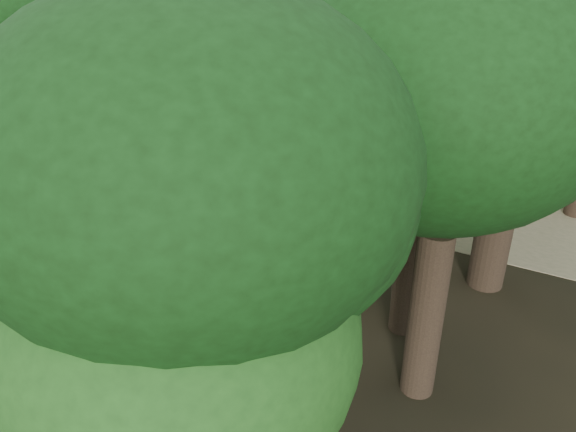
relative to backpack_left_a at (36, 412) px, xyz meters
The scene contains 47 objects.
ground 4.58m from the backpack_left_a, 81.73° to the left, with size 120.00×120.00×0.00m, color black.
sand_beach 20.53m from the backpack_left_a, 88.17° to the left, with size 40.00×22.00×0.02m, color tan.
water_bay 43.05m from the backpack_left_a, 136.72° to the left, with size 50.00×60.00×0.02m, color #2B4759.
distant_hill 65.62m from the backpack_left_a, 126.84° to the left, with size 32.00×16.00×12.00m, color black.
boardwalk 5.57m from the backpack_left_a, 83.21° to the left, with size 2.00×12.00×0.12m, color slate.
backpack_left_a is the anchor object (origin of this frame).
backpack_left_b 0.84m from the backpack_left_a, 87.84° to the left, with size 0.38×0.27×0.71m, color black, non-canonical shape.
backpack_left_c 1.19m from the backpack_left_a, 95.83° to the left, with size 0.42×0.30×0.78m, color navy, non-canonical shape.
backpack_left_d 2.35m from the backpack_left_a, 92.30° to the left, with size 0.35×0.25×0.53m, color navy, non-canonical shape.
backpack_right_b 1.45m from the backpack_left_a, 29.35° to the left, with size 0.36×0.26×0.66m, color navy, non-canonical shape.
backpack_right_c 1.99m from the backpack_left_a, 45.12° to the left, with size 0.34×0.24×0.59m, color navy, non-canonical shape.
backpack_right_d 2.31m from the backpack_left_a, 54.24° to the left, with size 0.33×0.24×0.51m, color #3B3D1B, non-canonical shape.
duffel_right_khaki 2.82m from the backpack_left_a, 60.34° to the left, with size 0.43×0.64×0.43m, color olive, non-canonical shape.
duffel_right_black 3.32m from the backpack_left_a, 64.43° to the left, with size 0.39×0.63×0.39m, color black, non-canonical shape.
suitcase_on_boardwalk 2.20m from the backpack_left_a, 91.11° to the left, with size 0.43×0.24×0.67m, color black, non-canonical shape.
lone_suitcase_on_sand 12.79m from the backpack_left_a, 85.19° to the left, with size 0.43×0.24×0.67m, color black, non-canonical shape.
hat_brown 0.96m from the backpack_left_a, 85.25° to the left, with size 0.43×0.43×0.13m, color #51351E, non-canonical shape.
hat_white 1.34m from the backpack_left_a, 97.53° to the left, with size 0.39×0.39×0.13m, color silver, non-canonical shape.
kayak 15.55m from the backpack_left_a, 98.89° to the left, with size 0.74×3.40×0.34m, color #B50F1B.
sun_lounger 15.02m from the backpack_left_a, 73.65° to the left, with size 0.59×1.83×0.59m, color silver, non-canonical shape.
tree_right_a 4.77m from the backpack_left_a, ahead, with size 4.52×4.52×7.53m, color black, non-canonical shape.
tree_right_b 7.81m from the backpack_left_a, 37.52° to the left, with size 4.92×4.92×8.79m, color black, non-canonical shape.
tree_right_c 8.21m from the backpack_left_a, 51.63° to the left, with size 4.87×4.87×8.44m, color black, non-canonical shape.
tree_right_d 11.57m from the backpack_left_a, 55.42° to the left, with size 6.61×6.61×12.11m, color black, non-canonical shape.
tree_right_e 13.22m from the backpack_left_a, 69.74° to the left, with size 4.85×4.85×8.72m, color black, non-canonical shape.
tree_left_b 7.05m from the backpack_left_a, 132.55° to the left, with size 4.80×4.80×8.64m, color black, non-canonical shape.
tree_left_c 9.17m from the backpack_left_a, 112.73° to the left, with size 4.23×4.23×7.36m, color black, non-canonical shape.
tree_back_a 20.23m from the backpack_left_a, 93.10° to the left, with size 4.83×4.83×8.36m, color black, non-canonical shape.
tree_back_c 20.67m from the backpack_left_a, 73.27° to the left, with size 4.77×4.77×8.59m, color black, non-canonical shape.
tree_back_d 20.40m from the backpack_left_a, 105.25° to the left, with size 4.62×4.62×7.70m, color black, non-canonical shape.
palm_right_a 11.42m from the backpack_left_a, 69.90° to the left, with size 4.81×4.81×8.20m, color #113E12, non-canonical shape.
palm_right_b 16.81m from the backpack_left_a, 69.44° to the left, with size 4.85×4.85×9.38m, color #113E12, non-canonical shape.
palm_right_c 18.01m from the backpack_left_a, 81.37° to the left, with size 4.57×4.57×7.27m, color #113E12, non-canonical shape.
palm_left_a 11.31m from the backpack_left_a, 109.00° to the left, with size 4.14×4.14×6.59m, color #113E12, non-canonical shape.
rock_left_a 1.26m from the backpack_left_a, 132.14° to the left, with size 0.46×0.42×0.25m, color #4C473F, non-canonical shape.
rock_left_b 3.55m from the backpack_left_a, 129.08° to the left, with size 0.36×0.32×0.20m, color #4C473F, non-canonical shape.
rock_left_c 5.20m from the backpack_left_a, 103.61° to the left, with size 0.56×0.51×0.31m, color #4C473F, non-canonical shape.
rock_left_d 7.96m from the backpack_left_a, 100.12° to the left, with size 0.29×0.26×0.16m, color #4C473F, non-canonical shape.
rock_right_b 4.95m from the backpack_left_a, 47.41° to the left, with size 0.51×0.46×0.28m, color #4C473F, non-canonical shape.
rock_right_c 6.74m from the backpack_left_a, 67.92° to the left, with size 0.30×0.27×0.17m, color #4C473F, non-canonical shape.
rock_right_d 9.57m from the backpack_left_a, 68.52° to the left, with size 0.49×0.44×0.27m, color #4C473F, non-canonical shape.
shrub_left_a 2.53m from the backpack_left_a, 133.34° to the left, with size 1.23×1.23×1.11m, color #1E4C17, non-canonical shape.
shrub_left_b 5.25m from the backpack_left_a, 101.12° to the left, with size 1.02×1.02×0.92m, color #1E4C17, non-canonical shape.
shrub_left_c 9.50m from the backpack_left_a, 102.22° to the left, with size 1.14×1.14×1.03m, color #1E4C17, non-canonical shape.
shrub_right_a 3.85m from the backpack_left_a, 32.43° to the left, with size 0.89×0.89×0.80m, color #1E4C17, non-canonical shape.
shrub_right_b 7.25m from the backpack_left_a, 65.03° to the left, with size 1.14×1.14×1.03m, color #1E4C17, non-canonical shape.
shrub_right_c 9.97m from the backpack_left_a, 74.03° to the left, with size 0.88×0.88×0.79m, color #1E4C17, non-canonical shape.
Camera 1 is at (6.39, -8.53, 7.68)m, focal length 35.00 mm.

